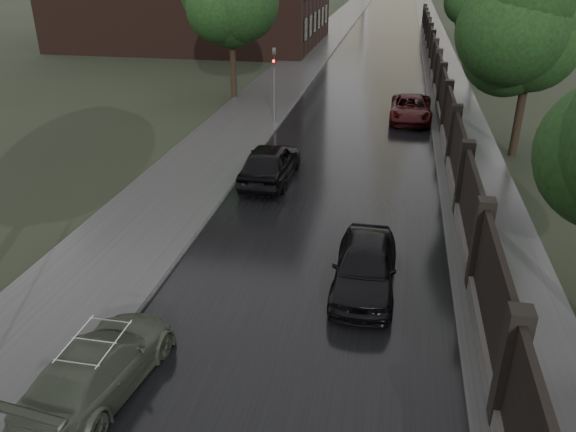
# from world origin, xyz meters

# --- Properties ---
(fence_right) EXTENTS (0.45, 75.72, 2.70)m
(fence_right) POSITION_xyz_m (4.60, 32.01, 1.01)
(fence_right) COLOR #383533
(fence_right) RESTS_ON ground
(tree_left_far) EXTENTS (4.25, 4.25, 7.39)m
(tree_left_far) POSITION_xyz_m (-8.00, 30.00, 5.24)
(tree_left_far) COLOR black
(tree_left_far) RESTS_ON ground
(tree_right_b) EXTENTS (4.08, 4.08, 7.01)m
(tree_right_b) POSITION_xyz_m (7.50, 22.00, 4.95)
(tree_right_b) COLOR black
(tree_right_b) RESTS_ON ground
(tree_right_c) EXTENTS (4.08, 4.08, 7.01)m
(tree_right_c) POSITION_xyz_m (7.50, 40.00, 4.95)
(tree_right_c) COLOR black
(tree_right_c) RESTS_ON ground
(traffic_light) EXTENTS (0.16, 0.32, 4.00)m
(traffic_light) POSITION_xyz_m (-4.30, 24.99, 2.40)
(traffic_light) COLOR #59595E
(traffic_light) RESTS_ON ground
(volga_sedan) EXTENTS (2.21, 4.42, 1.23)m
(volga_sedan) POSITION_xyz_m (-3.60, 4.36, 0.62)
(volga_sedan) COLOR #404738
(volga_sedan) RESTS_ON ground
(hatchback_left) EXTENTS (1.94, 4.65, 1.58)m
(hatchback_left) POSITION_xyz_m (-2.71, 16.80, 0.79)
(hatchback_left) COLOR black
(hatchback_left) RESTS_ON ground
(car_right_near) EXTENTS (1.69, 4.19, 1.42)m
(car_right_near) POSITION_xyz_m (1.60, 9.40, 0.71)
(car_right_near) COLOR black
(car_right_near) RESTS_ON ground
(car_right_far) EXTENTS (2.24, 4.78, 1.32)m
(car_right_far) POSITION_xyz_m (2.90, 27.07, 0.66)
(car_right_far) COLOR black
(car_right_far) RESTS_ON ground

